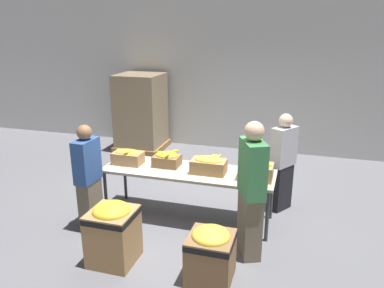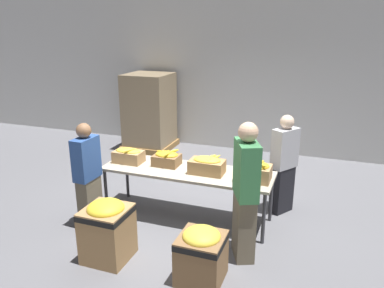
{
  "view_description": "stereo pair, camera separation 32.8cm",
  "coord_description": "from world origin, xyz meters",
  "px_view_note": "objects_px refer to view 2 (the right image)",
  "views": [
    {
      "loc": [
        1.51,
        -4.9,
        2.8
      ],
      "look_at": [
        -0.03,
        0.29,
        1.09
      ],
      "focal_mm": 35.0,
      "sensor_mm": 36.0,
      "label": 1
    },
    {
      "loc": [
        1.82,
        -4.8,
        2.8
      ],
      "look_at": [
        -0.03,
        0.29,
        1.09
      ],
      "focal_mm": 35.0,
      "sensor_mm": 36.0,
      "label": 2
    }
  ],
  "objects_px": {
    "donation_bin_1": "(201,253)",
    "sorting_table": "(187,173)",
    "volunteer_0": "(284,165)",
    "volunteer_2": "(245,193)",
    "banana_box_2": "(207,165)",
    "pallet_stack_0": "(149,112)",
    "volunteer_1": "(88,176)",
    "banana_box_1": "(167,158)",
    "banana_box_3": "(254,170)",
    "donation_bin_0": "(107,228)",
    "banana_box_0": "(128,155)"
  },
  "relations": [
    {
      "from": "donation_bin_1",
      "to": "sorting_table",
      "type": "bearing_deg",
      "value": 116.91
    },
    {
      "from": "volunteer_0",
      "to": "volunteer_2",
      "type": "xyz_separation_m",
      "value": [
        -0.3,
        -1.41,
        0.1
      ]
    },
    {
      "from": "banana_box_2",
      "to": "pallet_stack_0",
      "type": "height_order",
      "value": "pallet_stack_0"
    },
    {
      "from": "volunteer_1",
      "to": "donation_bin_1",
      "type": "bearing_deg",
      "value": -106.24
    },
    {
      "from": "banana_box_1",
      "to": "volunteer_0",
      "type": "height_order",
      "value": "volunteer_0"
    },
    {
      "from": "sorting_table",
      "to": "donation_bin_1",
      "type": "xyz_separation_m",
      "value": [
        0.67,
        -1.32,
        -0.38
      ]
    },
    {
      "from": "banana_box_1",
      "to": "volunteer_1",
      "type": "bearing_deg",
      "value": -139.69
    },
    {
      "from": "banana_box_2",
      "to": "volunteer_1",
      "type": "relative_size",
      "value": 0.32
    },
    {
      "from": "donation_bin_1",
      "to": "banana_box_2",
      "type": "bearing_deg",
      "value": 105.28
    },
    {
      "from": "volunteer_0",
      "to": "donation_bin_1",
      "type": "relative_size",
      "value": 2.39
    },
    {
      "from": "banana_box_3",
      "to": "donation_bin_0",
      "type": "height_order",
      "value": "banana_box_3"
    },
    {
      "from": "donation_bin_0",
      "to": "banana_box_0",
      "type": "bearing_deg",
      "value": 107.24
    },
    {
      "from": "banana_box_2",
      "to": "donation_bin_1",
      "type": "bearing_deg",
      "value": -74.72
    },
    {
      "from": "banana_box_0",
      "to": "pallet_stack_0",
      "type": "bearing_deg",
      "value": 110.23
    },
    {
      "from": "sorting_table",
      "to": "banana_box_2",
      "type": "height_order",
      "value": "banana_box_2"
    },
    {
      "from": "sorting_table",
      "to": "banana_box_3",
      "type": "height_order",
      "value": "banana_box_3"
    },
    {
      "from": "banana_box_2",
      "to": "volunteer_0",
      "type": "height_order",
      "value": "volunteer_0"
    },
    {
      "from": "banana_box_1",
      "to": "donation_bin_1",
      "type": "relative_size",
      "value": 0.6
    },
    {
      "from": "banana_box_2",
      "to": "donation_bin_1",
      "type": "height_order",
      "value": "banana_box_2"
    },
    {
      "from": "volunteer_1",
      "to": "donation_bin_0",
      "type": "distance_m",
      "value": 1.01
    },
    {
      "from": "donation_bin_0",
      "to": "pallet_stack_0",
      "type": "distance_m",
      "value": 4.51
    },
    {
      "from": "sorting_table",
      "to": "banana_box_2",
      "type": "bearing_deg",
      "value": -4.11
    },
    {
      "from": "banana_box_2",
      "to": "banana_box_3",
      "type": "height_order",
      "value": "banana_box_3"
    },
    {
      "from": "banana_box_2",
      "to": "donation_bin_1",
      "type": "distance_m",
      "value": 1.45
    },
    {
      "from": "donation_bin_1",
      "to": "volunteer_1",
      "type": "bearing_deg",
      "value": 161.56
    },
    {
      "from": "volunteer_2",
      "to": "banana_box_3",
      "type": "bearing_deg",
      "value": -21.87
    },
    {
      "from": "volunteer_1",
      "to": "donation_bin_0",
      "type": "bearing_deg",
      "value": -130.49
    },
    {
      "from": "sorting_table",
      "to": "banana_box_3",
      "type": "bearing_deg",
      "value": -2.08
    },
    {
      "from": "sorting_table",
      "to": "volunteer_2",
      "type": "bearing_deg",
      "value": -34.62
    },
    {
      "from": "banana_box_0",
      "to": "pallet_stack_0",
      "type": "height_order",
      "value": "pallet_stack_0"
    },
    {
      "from": "banana_box_1",
      "to": "donation_bin_1",
      "type": "height_order",
      "value": "banana_box_1"
    },
    {
      "from": "banana_box_0",
      "to": "volunteer_1",
      "type": "relative_size",
      "value": 0.29
    },
    {
      "from": "donation_bin_1",
      "to": "banana_box_0",
      "type": "bearing_deg",
      "value": 141.24
    },
    {
      "from": "banana_box_2",
      "to": "volunteer_2",
      "type": "relative_size",
      "value": 0.28
    },
    {
      "from": "banana_box_1",
      "to": "banana_box_0",
      "type": "bearing_deg",
      "value": -171.88
    },
    {
      "from": "volunteer_2",
      "to": "donation_bin_1",
      "type": "relative_size",
      "value": 2.7
    },
    {
      "from": "banana_box_3",
      "to": "pallet_stack_0",
      "type": "bearing_deg",
      "value": 135.77
    },
    {
      "from": "volunteer_2",
      "to": "donation_bin_0",
      "type": "bearing_deg",
      "value": 87.22
    },
    {
      "from": "volunteer_0",
      "to": "pallet_stack_0",
      "type": "relative_size",
      "value": 0.88
    },
    {
      "from": "volunteer_1",
      "to": "pallet_stack_0",
      "type": "distance_m",
      "value": 3.68
    },
    {
      "from": "sorting_table",
      "to": "volunteer_0",
      "type": "xyz_separation_m",
      "value": [
        1.31,
        0.7,
        0.05
      ]
    },
    {
      "from": "banana_box_3",
      "to": "pallet_stack_0",
      "type": "height_order",
      "value": "pallet_stack_0"
    },
    {
      "from": "volunteer_1",
      "to": "volunteer_0",
      "type": "bearing_deg",
      "value": -59.51
    },
    {
      "from": "banana_box_0",
      "to": "banana_box_2",
      "type": "xyz_separation_m",
      "value": [
        1.28,
        -0.02,
        0.01
      ]
    },
    {
      "from": "volunteer_0",
      "to": "volunteer_2",
      "type": "relative_size",
      "value": 0.89
    },
    {
      "from": "volunteer_2",
      "to": "banana_box_0",
      "type": "bearing_deg",
      "value": 46.55
    },
    {
      "from": "volunteer_0",
      "to": "banana_box_3",
      "type": "bearing_deg",
      "value": 10.09
    },
    {
      "from": "banana_box_3",
      "to": "pallet_stack_0",
      "type": "xyz_separation_m",
      "value": [
        -3.03,
        2.95,
        -0.04
      ]
    },
    {
      "from": "banana_box_1",
      "to": "volunteer_1",
      "type": "height_order",
      "value": "volunteer_1"
    },
    {
      "from": "donation_bin_0",
      "to": "volunteer_0",
      "type": "bearing_deg",
      "value": 47.2
    }
  ]
}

